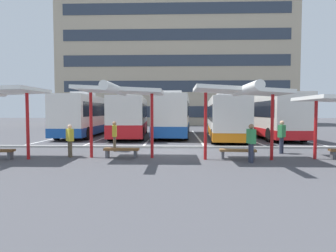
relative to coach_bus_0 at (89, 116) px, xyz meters
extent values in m
plane|color=#47474C|center=(7.81, -10.54, -1.78)|extent=(160.00, 160.00, 0.00)
cube|color=tan|center=(7.81, 24.00, 7.82)|extent=(37.04, 13.16, 19.21)
cube|color=#2D3847|center=(7.81, 17.39, 0.33)|extent=(34.07, 0.08, 1.69)
cube|color=#2D3847|center=(7.81, 17.39, 4.17)|extent=(34.07, 0.08, 1.69)
cube|color=#2D3847|center=(7.81, 17.39, 8.02)|extent=(34.07, 0.08, 1.69)
cube|color=#2D3847|center=(7.81, 17.39, 11.86)|extent=(34.07, 0.08, 1.69)
cube|color=#2D3847|center=(7.81, 17.39, 15.70)|extent=(34.07, 0.08, 1.69)
cube|color=tan|center=(17.07, 24.00, 18.83)|extent=(3.20, 3.20, 2.80)
cube|color=silver|center=(0.00, 0.00, 0.07)|extent=(2.65, 12.02, 3.15)
cube|color=#194C9E|center=(0.00, 0.00, -1.17)|extent=(2.69, 12.06, 0.67)
cube|color=black|center=(0.00, 0.00, 0.54)|extent=(2.66, 11.06, 1.11)
cube|color=black|center=(-0.08, 5.96, 0.45)|extent=(2.19, 0.11, 1.89)
cube|color=silver|center=(0.02, -1.50, 1.82)|extent=(1.52, 2.22, 0.36)
cylinder|color=black|center=(-1.20, 4.38, -1.28)|extent=(0.31, 1.00, 1.00)
cylinder|color=black|center=(1.08, 4.41, -1.28)|extent=(0.31, 1.00, 1.00)
cylinder|color=black|center=(-1.08, -4.41, -1.28)|extent=(0.31, 1.00, 1.00)
cylinder|color=black|center=(1.20, -4.38, -1.28)|extent=(0.31, 1.00, 1.00)
cube|color=silver|center=(4.02, -1.46, -0.01)|extent=(3.26, 10.24, 2.99)
cube|color=red|center=(4.02, -1.46, -1.04)|extent=(3.30, 10.28, 0.93)
cube|color=black|center=(4.02, -1.46, 0.40)|extent=(3.23, 9.44, 1.08)
cube|color=black|center=(3.65, 3.53, 0.35)|extent=(2.22, 0.24, 1.80)
cube|color=silver|center=(4.11, -2.72, 1.67)|extent=(1.67, 2.31, 0.36)
cylinder|color=black|center=(2.61, 1.88, -1.28)|extent=(0.37, 1.02, 1.00)
cylinder|color=black|center=(4.93, 2.05, -1.28)|extent=(0.37, 1.02, 1.00)
cylinder|color=black|center=(3.11, -4.98, -1.28)|extent=(0.37, 1.02, 1.00)
cylinder|color=black|center=(5.43, -4.81, -1.28)|extent=(0.37, 1.02, 1.00)
cube|color=silver|center=(7.71, -0.48, 0.09)|extent=(3.17, 10.87, 3.19)
cube|color=#194C9E|center=(7.71, -0.48, -1.10)|extent=(3.21, 10.91, 0.81)
cube|color=black|center=(7.71, -0.48, 0.56)|extent=(3.15, 10.01, 1.14)
cube|color=black|center=(7.99, 4.86, 0.47)|extent=(2.29, 0.20, 1.91)
cube|color=silver|center=(7.63, -1.82, 1.86)|extent=(1.67, 2.28, 0.36)
cylinder|color=black|center=(6.71, 3.35, -1.28)|extent=(0.35, 1.01, 1.00)
cylinder|color=black|center=(9.11, 3.23, -1.28)|extent=(0.35, 1.01, 1.00)
cylinder|color=black|center=(6.31, -4.18, -1.28)|extent=(0.35, 1.01, 1.00)
cylinder|color=black|center=(8.70, -4.31, -1.28)|extent=(0.35, 1.01, 1.00)
cube|color=silver|center=(11.86, -2.44, -0.07)|extent=(3.40, 12.13, 2.87)
cube|color=orange|center=(11.86, -2.44, -1.23)|extent=(3.44, 12.17, 0.56)
cube|color=black|center=(11.86, -2.44, 0.25)|extent=(3.35, 11.17, 1.13)
cube|color=black|center=(12.36, 3.50, 0.28)|extent=(2.12, 0.26, 1.72)
cube|color=silver|center=(11.74, -3.93, 1.55)|extent=(1.63, 2.31, 0.36)
cylinder|color=black|center=(11.13, 2.02, -1.28)|extent=(0.38, 1.02, 1.00)
cylinder|color=black|center=(13.33, 1.84, -1.28)|extent=(0.38, 1.02, 1.00)
cylinder|color=black|center=(10.40, -6.71, -1.28)|extent=(0.38, 1.02, 1.00)
cylinder|color=black|center=(12.60, -6.90, -1.28)|extent=(0.38, 1.02, 1.00)
cube|color=silver|center=(15.67, -1.12, 0.09)|extent=(2.76, 11.58, 3.19)
cube|color=red|center=(15.67, -1.12, -1.20)|extent=(2.80, 11.62, 0.61)
cube|color=black|center=(15.67, -1.12, 0.54)|extent=(2.78, 10.66, 1.18)
cube|color=black|center=(15.58, 4.62, 0.47)|extent=(2.27, 0.12, 1.91)
cube|color=silver|center=(15.70, -2.56, 1.86)|extent=(1.58, 2.22, 0.36)
cylinder|color=black|center=(14.42, 3.03, -1.28)|extent=(0.32, 1.00, 1.00)
cylinder|color=black|center=(16.80, 3.07, -1.28)|extent=(0.32, 1.00, 1.00)
cylinder|color=black|center=(14.55, -5.31, -1.28)|extent=(0.32, 1.00, 1.00)
cylinder|color=black|center=(16.93, -5.27, -1.28)|extent=(0.32, 1.00, 1.00)
cube|color=white|center=(-1.73, -1.09, -1.78)|extent=(0.16, 14.00, 0.01)
cube|color=white|center=(2.09, -1.09, -1.78)|extent=(0.16, 14.00, 0.01)
cube|color=white|center=(5.90, -1.09, -1.78)|extent=(0.16, 14.00, 0.01)
cube|color=white|center=(9.72, -1.09, -1.78)|extent=(0.16, 14.00, 0.01)
cube|color=white|center=(13.53, -1.09, -1.78)|extent=(0.16, 14.00, 0.01)
cube|color=white|center=(17.34, -1.09, -1.78)|extent=(0.16, 14.00, 0.01)
cylinder|color=red|center=(1.31, -12.98, -0.29)|extent=(0.14, 0.14, 2.97)
cube|color=#4C4C51|center=(0.53, -13.05, -1.61)|extent=(0.14, 0.34, 0.35)
cylinder|color=red|center=(4.01, -12.40, -0.27)|extent=(0.14, 0.14, 3.03)
cylinder|color=red|center=(6.84, -12.40, -0.27)|extent=(0.14, 0.14, 3.03)
cube|color=white|center=(5.42, -12.40, 1.33)|extent=(3.84, 2.74, 0.33)
cylinder|color=white|center=(5.42, -13.62, 1.30)|extent=(0.36, 3.84, 0.36)
cube|color=brown|center=(5.42, -12.45, -1.38)|extent=(1.63, 0.47, 0.10)
cube|color=#4C4C51|center=(4.76, -12.43, -1.61)|extent=(0.13, 0.34, 0.35)
cube|color=#4C4C51|center=(6.08, -12.47, -1.61)|extent=(0.13, 0.34, 0.35)
cylinder|color=red|center=(9.26, -12.80, -0.29)|extent=(0.14, 0.14, 2.98)
cylinder|color=red|center=(12.20, -12.80, -0.29)|extent=(0.14, 0.14, 2.98)
cube|color=white|center=(10.73, -12.80, 1.28)|extent=(3.94, 2.64, 0.39)
cylinder|color=white|center=(10.73, -13.97, 1.25)|extent=(0.36, 3.94, 0.36)
cube|color=brown|center=(10.73, -12.66, -1.38)|extent=(1.65, 0.57, 0.10)
cube|color=#4C4C51|center=(10.08, -12.60, -1.61)|extent=(0.15, 0.35, 0.35)
cube|color=#4C4C51|center=(11.39, -12.72, -1.61)|extent=(0.15, 0.35, 0.35)
cylinder|color=red|center=(14.24, -12.49, -0.47)|extent=(0.14, 0.14, 2.62)
cube|color=#4C4C51|center=(15.07, -12.46, -1.61)|extent=(0.16, 0.35, 0.35)
cube|color=#ADADA8|center=(7.81, -8.84, -1.72)|extent=(44.00, 0.24, 0.12)
cylinder|color=brown|center=(4.62, -10.24, -1.38)|extent=(0.14, 0.14, 0.80)
cylinder|color=brown|center=(4.64, -10.40, -1.38)|extent=(0.14, 0.14, 0.80)
cube|color=gold|center=(4.63, -10.32, -0.68)|extent=(0.29, 0.49, 0.60)
sphere|color=#936B4C|center=(4.63, -10.32, -0.28)|extent=(0.22, 0.22, 0.22)
cylinder|color=#33384C|center=(13.28, -10.92, -1.36)|extent=(0.14, 0.14, 0.83)
cylinder|color=#33384C|center=(13.40, -10.80, -1.36)|extent=(0.14, 0.14, 0.83)
cube|color=#338C4C|center=(13.34, -10.86, -0.63)|extent=(0.49, 0.50, 0.63)
sphere|color=tan|center=(13.34, -10.86, -0.21)|extent=(0.23, 0.23, 0.23)
cylinder|color=#33384C|center=(11.09, -13.43, -1.38)|extent=(0.14, 0.14, 0.81)
cylinder|color=#33384C|center=(11.12, -13.59, -1.38)|extent=(0.14, 0.14, 0.81)
cube|color=#338C4C|center=(11.10, -13.51, -0.67)|extent=(0.31, 0.51, 0.61)
sphere|color=#936B4C|center=(11.10, -13.51, -0.26)|extent=(0.22, 0.22, 0.22)
cylinder|color=brown|center=(3.02, -12.39, -1.40)|extent=(0.14, 0.14, 0.76)
cylinder|color=brown|center=(2.92, -12.28, -1.40)|extent=(0.14, 0.14, 0.76)
cube|color=gold|center=(2.97, -12.33, -0.73)|extent=(0.46, 0.48, 0.57)
sphere|color=beige|center=(2.97, -12.33, -0.34)|extent=(0.21, 0.21, 0.21)
camera|label=1|loc=(7.99, -25.38, 0.36)|focal=30.19mm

